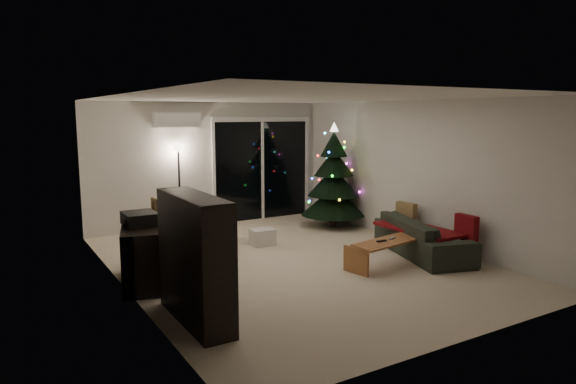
% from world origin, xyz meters
% --- Properties ---
extents(room, '(6.50, 7.51, 2.60)m').
position_xyz_m(room, '(0.46, 1.49, 1.02)').
color(room, beige).
rests_on(room, ground).
extents(bookshelf, '(0.40, 1.41, 1.40)m').
position_xyz_m(bookshelf, '(-2.25, -1.37, 0.70)').
color(bookshelf, black).
rests_on(bookshelf, floor).
extents(media_cabinet, '(0.80, 1.37, 0.81)m').
position_xyz_m(media_cabinet, '(-2.25, 0.19, 0.40)').
color(media_cabinet, black).
rests_on(media_cabinet, floor).
extents(stereo, '(0.41, 0.48, 0.17)m').
position_xyz_m(stereo, '(-2.25, 0.19, 0.89)').
color(stereo, black).
rests_on(stereo, media_cabinet).
extents(armchair, '(0.86, 0.88, 0.78)m').
position_xyz_m(armchair, '(-0.95, 2.35, 0.39)').
color(armchair, '#483421').
rests_on(armchair, floor).
extents(ottoman, '(0.48, 0.48, 0.40)m').
position_xyz_m(ottoman, '(-0.84, 1.05, 0.20)').
color(ottoman, silver).
rests_on(ottoman, floor).
extents(cardboard_box_a, '(0.51, 0.42, 0.33)m').
position_xyz_m(cardboard_box_a, '(-1.42, 0.47, 0.17)').
color(cardboard_box_a, beige).
rests_on(cardboard_box_a, floor).
extents(cardboard_box_b, '(0.42, 0.33, 0.28)m').
position_xyz_m(cardboard_box_b, '(0.11, 1.17, 0.14)').
color(cardboard_box_b, beige).
rests_on(cardboard_box_b, floor).
extents(side_table, '(0.40, 0.40, 0.48)m').
position_xyz_m(side_table, '(-0.26, 2.04, 0.24)').
color(side_table, black).
rests_on(side_table, floor).
extents(floor_lamp, '(0.26, 0.26, 1.65)m').
position_xyz_m(floor_lamp, '(-0.70, 3.10, 0.83)').
color(floor_lamp, black).
rests_on(floor_lamp, floor).
extents(sofa, '(1.37, 2.19, 0.60)m').
position_xyz_m(sofa, '(2.05, -0.69, 0.30)').
color(sofa, '#252B22').
rests_on(sofa, floor).
extents(sofa_throw, '(0.64, 1.47, 0.05)m').
position_xyz_m(sofa_throw, '(1.95, -0.69, 0.43)').
color(sofa_throw, maroon).
rests_on(sofa_throw, sofa).
extents(cushion_a, '(0.15, 0.40, 0.39)m').
position_xyz_m(cushion_a, '(2.30, -0.04, 0.54)').
color(cushion_a, '#9B8159').
rests_on(cushion_a, sofa).
extents(cushion_b, '(0.15, 0.40, 0.39)m').
position_xyz_m(cushion_b, '(2.30, -1.34, 0.54)').
color(cushion_b, maroon).
rests_on(cushion_b, sofa).
extents(coffee_table, '(1.35, 0.67, 0.41)m').
position_xyz_m(coffee_table, '(1.10, -0.94, 0.20)').
color(coffee_table, '#9B5F32').
rests_on(coffee_table, floor).
extents(remote_a, '(0.16, 0.05, 0.02)m').
position_xyz_m(remote_a, '(0.95, -0.94, 0.42)').
color(remote_a, black).
rests_on(remote_a, coffee_table).
extents(remote_b, '(0.16, 0.09, 0.02)m').
position_xyz_m(remote_b, '(1.20, -0.89, 0.42)').
color(remote_b, slate).
rests_on(remote_b, coffee_table).
extents(christmas_tree, '(1.34, 1.34, 2.09)m').
position_xyz_m(christmas_tree, '(2.05, 1.78, 1.05)').
color(christmas_tree, black).
rests_on(christmas_tree, floor).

